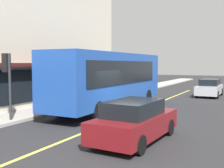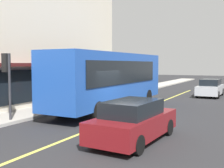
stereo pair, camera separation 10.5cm
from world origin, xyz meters
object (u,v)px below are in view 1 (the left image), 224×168
Objects in this scene: traffic_light at (7,70)px; pedestrian_mid_block at (67,91)px; pedestrian_at_corner at (60,92)px; pedestrian_by_curb at (81,85)px; bus at (111,78)px; car_maroon at (135,121)px; car_silver at (210,88)px.

pedestrian_mid_block is at bearing 4.45° from traffic_light.
pedestrian_by_curb is at bearing 14.82° from pedestrian_at_corner.
bus reaches higher than car_maroon.
pedestrian_mid_block is at bearing 17.18° from pedestrian_at_corner.
bus reaches higher than traffic_light.
car_maroon is at bearing -122.65° from pedestrian_at_corner.
car_silver is at bearing -1.44° from car_maroon.
pedestrian_at_corner is at bearing 0.16° from traffic_light.
car_silver is 2.77× the size of pedestrian_mid_block.
car_maroon is 2.74× the size of pedestrian_at_corner.
bus is at bearing 34.13° from car_maroon.
car_maroon is 2.82× the size of pedestrian_mid_block.
bus is at bearing 156.16° from car_silver.
bus reaches higher than pedestrian_at_corner.
traffic_light is 1.72× the size of pedestrian_by_curb.
traffic_light is 8.12m from pedestrian_by_curb.
car_maroon is at bearing -136.60° from pedestrian_by_curb.
car_silver is at bearing -35.29° from pedestrian_mid_block.
pedestrian_mid_block is 2.66m from pedestrian_by_curb.
bus is 3.27m from pedestrian_at_corner.
pedestrian_by_curb is (2.14, 3.65, -0.71)m from bus.
pedestrian_by_curb is (7.96, 1.04, -1.26)m from traffic_light.
car_maroon is 8.01m from pedestrian_at_corner.
traffic_light is 1.99× the size of pedestrian_at_corner.
pedestrian_by_curb reaches higher than pedestrian_mid_block.
traffic_light reaches higher than car_silver.
traffic_light is 0.74× the size of car_silver.
car_maroon is 2.36× the size of pedestrian_by_curb.
pedestrian_by_curb reaches higher than car_silver.
pedestrian_mid_block is at bearing 98.18° from bus.
bus is 2.54× the size of car_maroon.
traffic_light is 2.05× the size of pedestrian_mid_block.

